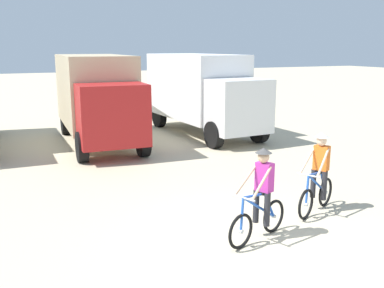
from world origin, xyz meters
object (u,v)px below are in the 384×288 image
Objects in this scene: box_truck_tan_camper at (97,95)px; box_truck_avon_van at (202,90)px; cyclist_cowboy_hat at (319,176)px; cyclist_orange_shirt at (261,198)px.

box_truck_avon_van is (4.51, 0.11, 0.00)m from box_truck_tan_camper.
box_truck_tan_camper is 3.77× the size of cyclist_cowboy_hat.
cyclist_cowboy_hat is at bearing -100.12° from box_truck_avon_van.
box_truck_tan_camper reaches higher than cyclist_orange_shirt.
cyclist_orange_shirt is 2.11m from cyclist_cowboy_hat.
box_truck_tan_camper is at bearing 94.76° from cyclist_orange_shirt.
cyclist_orange_shirt is at bearing -160.82° from cyclist_cowboy_hat.
box_truck_avon_van is at bearing 70.05° from cyclist_orange_shirt.
cyclist_cowboy_hat is at bearing 19.18° from cyclist_orange_shirt.
box_truck_avon_van is 9.63m from cyclist_cowboy_hat.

